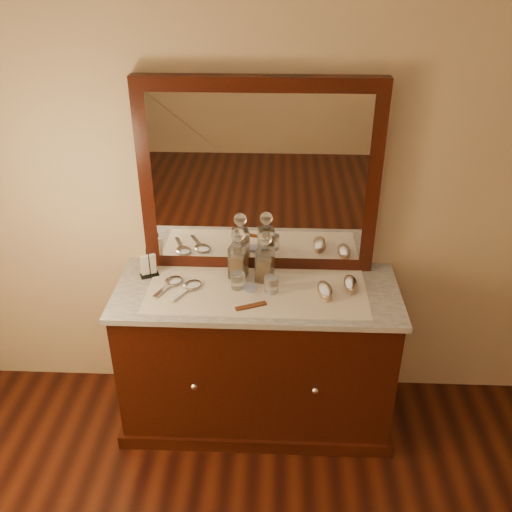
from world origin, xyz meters
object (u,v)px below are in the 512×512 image
Objects in this scene: comb at (251,306)px; brush_far at (350,284)px; dresser_cabinet at (257,358)px; decanter_right at (265,262)px; pin_dish at (250,288)px; mirror_frame at (259,179)px; napkin_rack at (149,266)px; brush_near at (325,291)px; hand_mirror_outer at (171,283)px; decanter_left at (238,259)px; hand_mirror_inner at (190,287)px.

brush_far is (0.49, 0.19, 0.02)m from comb.
decanter_right is (0.04, 0.09, 0.55)m from dresser_cabinet.
brush_far reaches higher than pin_dish.
pin_dish is at bearing -98.43° from mirror_frame.
brush_far is (1.04, -0.08, -0.03)m from napkin_rack.
hand_mirror_outer is (-0.78, 0.06, -0.01)m from brush_near.
dresser_cabinet is 0.66m from brush_far.
decanter_left reaches higher than decanter_right.
napkin_rack reaches higher than hand_mirror_outer.
decanter_left is at bearing 83.00° from comb.
decanter_left reaches higher than brush_near.
comb is at bearing -97.69° from dresser_cabinet.
dresser_cabinet is at bearing 173.16° from brush_near.
mirror_frame is 0.64m from comb.
brush_near is at bearing -151.64° from brush_far.
pin_dish is at bearing 1.11° from hand_mirror_inner.
brush_near is at bearing -9.47° from napkin_rack.
hand_mirror_inner is at bearing -142.99° from mirror_frame.
hand_mirror_inner reaches higher than comb.
hand_mirror_outer is (-0.91, -0.01, -0.01)m from brush_far.
hand_mirror_outer is at bearing -164.83° from decanter_left.
hand_mirror_outer is 1.00× the size of hand_mirror_inner.
mirror_frame reaches higher than pin_dish.
mirror_frame reaches higher than brush_far.
brush_near reaches higher than comb.
hand_mirror_outer is (-0.44, 0.02, 0.45)m from dresser_cabinet.
brush_far is (0.51, 0.04, 0.01)m from pin_dish.
mirror_frame reaches higher than comb.
napkin_rack is (-0.57, 0.11, 0.50)m from dresser_cabinet.
brush_far is at bearing -2.01° from comb.
brush_far is (0.47, -0.21, -0.48)m from mirror_frame.
decanter_right reaches higher than brush_far.
brush_near is at bearing -2.56° from hand_mirror_inner.
pin_dish is 0.17m from decanter_left.
dresser_cabinet is 0.57m from hand_mirror_inner.
hand_mirror_outer is at bearing 176.05° from pin_dish.
comb is (-0.02, -0.16, 0.45)m from dresser_cabinet.
brush_far is at bearing 0.50° from hand_mirror_outer.
decanter_right is (0.07, 0.09, 0.10)m from pin_dish.
brush_near is 0.78m from hand_mirror_outer.
hand_mirror_inner reaches higher than dresser_cabinet.
hand_mirror_outer is (-0.44, -0.22, -0.49)m from mirror_frame.
decanter_right is (0.06, 0.25, 0.10)m from comb.
pin_dish is 0.40m from hand_mirror_outer.
comb is at bearing -161.71° from brush_near.
hand_mirror_outer is (-0.42, 0.18, 0.01)m from comb.
napkin_rack is 0.61m from decanter_right.
brush_far is 0.67× the size of hand_mirror_outer.
brush_far is at bearing 28.36° from brush_near.
mirror_frame is (0.00, 0.25, 0.94)m from dresser_cabinet.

